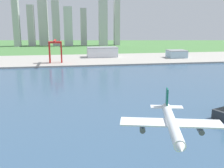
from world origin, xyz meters
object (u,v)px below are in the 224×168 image
Objects in this scene: port_crane_red at (55,46)px; warehouse_main at (102,52)px; warehouse_annex at (177,54)px; airplane_landing at (172,124)px.

port_crane_red is 103.98m from warehouse_main.
warehouse_annex is at bearing -13.85° from warehouse_main.
warehouse_annex is (130.43, -32.14, -2.22)m from warehouse_main.
airplane_landing reaches higher than warehouse_annex.
warehouse_main reaches higher than warehouse_annex.
airplane_landing is 0.85× the size of port_crane_red.
warehouse_main is at bearing 166.15° from warehouse_annex.
airplane_landing is 0.74× the size of warehouse_main.
port_crane_red is 215.05m from warehouse_annex.
port_crane_red is at bearing 98.36° from airplane_landing.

